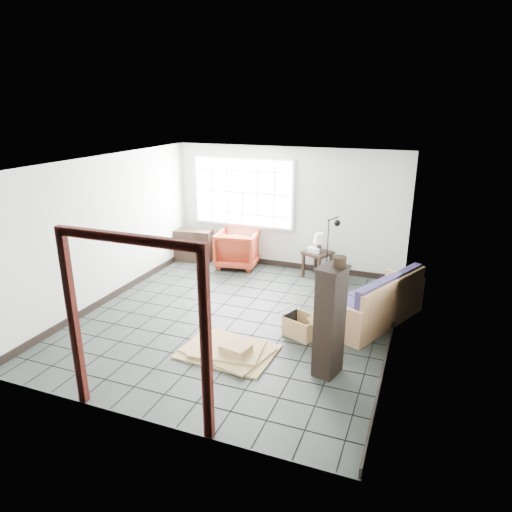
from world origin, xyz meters
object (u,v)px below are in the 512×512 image
at_px(futon_sofa, 378,305).
at_px(side_table, 317,256).
at_px(tall_shelf, 330,321).
at_px(armchair, 238,247).

relative_size(futon_sofa, side_table, 3.14).
bearing_deg(tall_shelf, side_table, 121.58).
bearing_deg(side_table, futon_sofa, -49.76).
distance_m(armchair, side_table, 1.78).
xyz_separation_m(armchair, tall_shelf, (2.78, -3.44, 0.33)).
distance_m(side_table, tall_shelf, 3.60).
bearing_deg(tall_shelf, armchair, 144.36).
bearing_deg(futon_sofa, tall_shelf, -79.52).
relative_size(futon_sofa, armchair, 2.34).
xyz_separation_m(futon_sofa, tall_shelf, (-0.43, -1.75, 0.46)).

